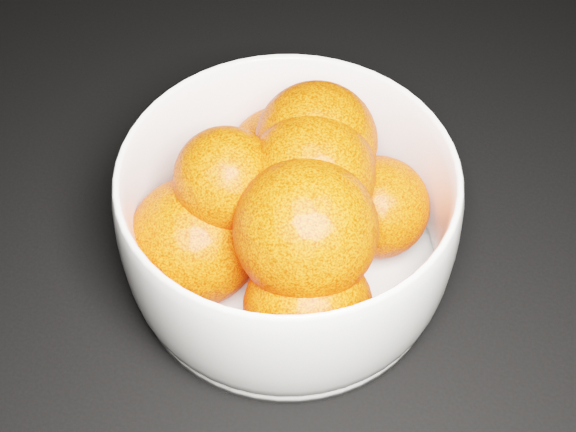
% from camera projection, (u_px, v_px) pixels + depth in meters
% --- Properties ---
extents(bowl, '(0.20, 0.20, 0.10)m').
position_uv_depth(bowl, '(288.00, 221.00, 0.48)').
color(bowl, white).
rests_on(bowl, ground).
extents(orange_pile, '(0.17, 0.17, 0.12)m').
position_uv_depth(orange_pile, '(287.00, 209.00, 0.47)').
color(orange_pile, '#FF3C08').
rests_on(orange_pile, bowl).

